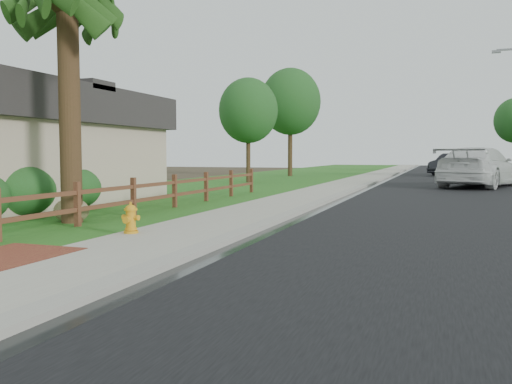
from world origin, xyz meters
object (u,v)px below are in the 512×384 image
at_px(ranch_fence, 155,192).
at_px(white_suv, 479,167).
at_px(dark_car_mid, 483,166).
at_px(fire_hydrant, 131,219).

height_order(ranch_fence, white_suv, white_suv).
relative_size(white_suv, dark_car_mid, 1.44).
relative_size(ranch_fence, fire_hydrant, 26.09).
bearing_deg(dark_car_mid, white_suv, 90.91).
height_order(fire_hydrant, white_suv, white_suv).
distance_m(fire_hydrant, dark_car_mid, 35.64).
xyz_separation_m(fire_hydrant, dark_car_mid, (8.90, 34.51, 0.46)).
bearing_deg(dark_car_mid, fire_hydrant, 80.92).
distance_m(ranch_fence, white_suv, 19.25).
relative_size(fire_hydrant, dark_car_mid, 0.13).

